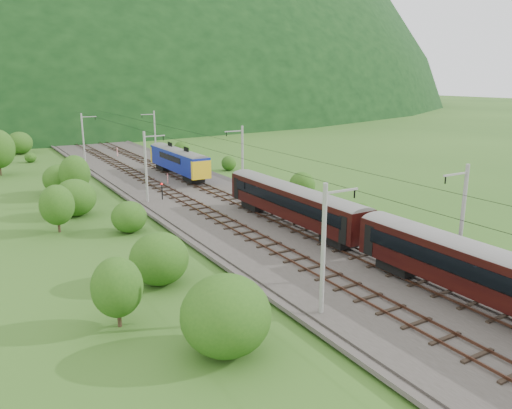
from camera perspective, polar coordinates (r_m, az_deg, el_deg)
ground at (r=35.09m, az=15.57°, el=-9.90°), size 600.00×600.00×0.00m
railbed at (r=41.98m, az=5.74°, el=-5.12°), size 14.00×220.00×0.30m
track_left at (r=40.60m, az=3.00°, el=-5.42°), size 2.40×220.00×0.27m
track_right at (r=43.31m, az=8.32°, el=-4.27°), size 2.40×220.00×0.27m
catenary_left at (r=57.34m, az=-12.41°, el=4.41°), size 2.54×192.28×8.00m
catenary_right at (r=62.19m, az=-1.62°, el=5.50°), size 2.54×192.28×8.00m
overhead_wires at (r=40.20m, az=5.99°, el=4.26°), size 4.83×198.00×0.03m
mountain_main at (r=283.08m, az=-26.22°, el=10.11°), size 504.00×360.00×244.00m
train at (r=32.98m, az=24.80°, el=-6.36°), size 2.65×107.10×4.59m
hazard_post_near at (r=67.50m, az=-10.06°, el=2.94°), size 0.14×0.14×1.33m
hazard_post_far at (r=93.00m, az=-15.57°, el=5.81°), size 0.16×0.16×1.54m
signal at (r=58.57m, az=-10.69°, el=1.65°), size 0.22×0.22×1.96m
vegetation_left at (r=48.94m, az=-18.39°, el=-0.30°), size 13.94×145.14×6.79m
vegetation_right at (r=51.00m, az=13.05°, el=-0.59°), size 4.12×104.41×2.83m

